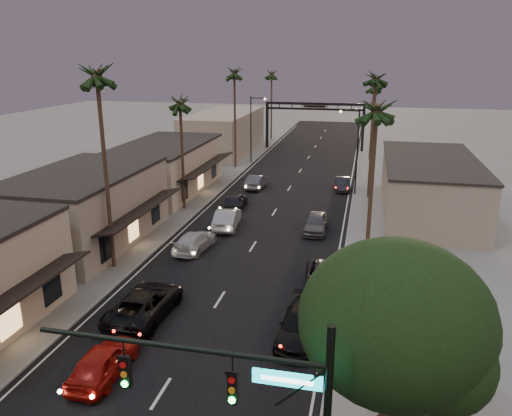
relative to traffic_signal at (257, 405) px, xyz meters
The scene contains 30 objects.
ground 36.80m from the traffic_signal, 98.98° to the left, with size 200.00×200.00×0.00m, color slate.
road 41.70m from the traffic_signal, 97.90° to the left, with size 14.00×120.00×0.02m, color black.
sidewalk_left 50.60m from the traffic_signal, 107.56° to the left, with size 5.00×92.00×0.12m, color slate.
sidewalk_right 48.41m from the traffic_signal, 85.46° to the left, with size 5.00×92.00×0.12m, color slate.
storefront_mid 28.96m from the traffic_signal, 130.35° to the left, with size 8.00×14.00×5.50m, color gray.
storefront_far 42.43m from the traffic_signal, 116.19° to the left, with size 8.00×16.00×5.00m, color #C4B296.
storefront_dist 63.83m from the traffic_signal, 107.03° to the left, with size 8.00×20.00×6.00m, color gray.
building_right 37.04m from the traffic_signal, 77.00° to the left, with size 8.00×18.00×5.00m, color gray.
traffic_signal is the anchor object (origin of this frame).
corner_tree 5.20m from the traffic_signal, 42.31° to the left, with size 6.20×6.20×8.80m.
arch 66.24m from the traffic_signal, 94.93° to the left, with size 15.20×0.40×7.27m.
streetlight_right 41.02m from the traffic_signal, 88.28° to the left, with size 2.13×0.30×9.00m.
streetlight_left 55.45m from the traffic_signal, 103.14° to the left, with size 2.13×0.30×9.00m.
palm_lb 24.44m from the traffic_signal, 128.44° to the left, with size 3.20×3.20×15.20m.
palm_lc 35.46m from the traffic_signal, 114.06° to the left, with size 3.20×3.20×12.20m.
palm_ld 53.47m from the traffic_signal, 105.65° to the left, with size 3.20×3.20×14.20m.
palm_ra 21.19m from the traffic_signal, 81.72° to the left, with size 3.20×3.20×13.20m.
palm_rb 40.77m from the traffic_signal, 85.84° to the left, with size 3.20×3.20×14.20m.
palm_rc 60.31m from the traffic_signal, 87.22° to the left, with size 3.20×3.20×12.20m.
palm_far 75.58m from the traffic_signal, 100.70° to the left, with size 3.20×3.20×13.20m.
oncoming_red 11.80m from the traffic_signal, 142.77° to the left, with size 1.83×4.54×1.55m, color #9A110B.
oncoming_pickup 15.83m from the traffic_signal, 127.18° to the left, with size 2.79×6.04×1.68m, color black.
oncoming_silver 29.55m from the traffic_signal, 107.59° to the left, with size 1.78×5.09×1.68m, color #959499.
oncoming_white 24.84m from the traffic_signal, 113.77° to the left, with size 1.99×4.90×1.42m, color #B0B0B0.
oncoming_dgrey 35.01m from the traffic_signal, 106.14° to the left, with size 1.88×4.68×1.59m, color black.
oncoming_grey_far 42.60m from the traffic_signal, 102.61° to the left, with size 1.61×4.62×1.52m, color #46464A.
curbside_near 17.83m from the traffic_signal, 88.30° to the left, with size 2.68×5.82×1.62m, color black.
curbside_black 12.56m from the traffic_signal, 91.19° to the left, with size 2.19×5.38×1.56m, color black.
curbside_grey 28.83m from the traffic_signal, 92.66° to the left, with size 1.85×4.60×1.57m, color #4D4D52.
curbside_far 42.84m from the traffic_signal, 89.81° to the left, with size 1.46×4.17×1.37m, color black.
Camera 1 is at (8.17, -7.20, 14.31)m, focal length 35.00 mm.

